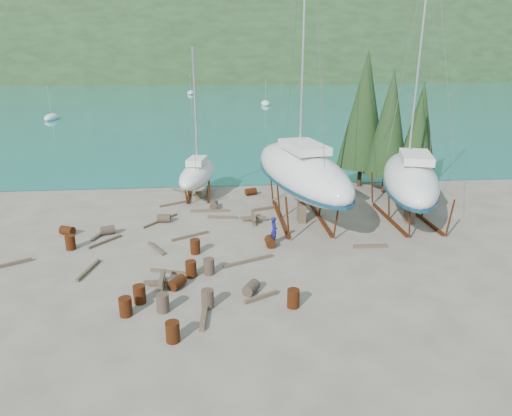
{
  "coord_description": "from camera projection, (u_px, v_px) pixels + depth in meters",
  "views": [
    {
      "loc": [
        -1.52,
        -23.69,
        11.15
      ],
      "look_at": [
        0.9,
        3.0,
        2.01
      ],
      "focal_mm": 32.0,
      "sensor_mm": 36.0,
      "label": 1
    }
  ],
  "objects": [
    {
      "name": "far_hill",
      "position": [
        215.0,
        69.0,
        327.68
      ],
      "size": [
        800.0,
        360.0,
        110.0
      ],
      "primitive_type": "ellipsoid",
      "color": "#203018",
      "rests_on": "ground"
    },
    {
      "name": "drum_9",
      "position": [
        164.0,
        218.0,
        31.54
      ],
      "size": [
        0.91,
        0.63,
        0.58
      ],
      "primitive_type": "cylinder",
      "rotation": [
        1.57,
        0.0,
        1.51
      ],
      "color": "#2D2823",
      "rests_on": "ground"
    },
    {
      "name": "timber_5",
      "position": [
        248.0,
        261.0,
        25.56
      ],
      "size": [
        2.9,
        1.4,
        0.16
      ],
      "primitive_type": "cube",
      "rotation": [
        0.0,
        0.0,
        1.99
      ],
      "color": "brown",
      "rests_on": "ground"
    },
    {
      "name": "timber_7",
      "position": [
        261.0,
        297.0,
        21.78
      ],
      "size": [
        1.73,
        1.01,
        0.17
      ],
      "primitive_type": "cube",
      "rotation": [
        0.0,
        0.0,
        2.05
      ],
      "color": "brown",
      "rests_on": "ground"
    },
    {
      "name": "drum_14",
      "position": [
        195.0,
        246.0,
        26.58
      ],
      "size": [
        0.58,
        0.58,
        0.88
      ],
      "primitive_type": "cylinder",
      "color": "#4F1F0D",
      "rests_on": "ground"
    },
    {
      "name": "timber_9",
      "position": [
        184.0,
        192.0,
        38.17
      ],
      "size": [
        1.96,
        2.0,
        0.15
      ],
      "primitive_type": "cube",
      "rotation": [
        0.0,
        0.0,
        0.78
      ],
      "color": "brown",
      "rests_on": "ground"
    },
    {
      "name": "timber_3",
      "position": [
        174.0,
        272.0,
        24.26
      ],
      "size": [
        2.58,
        0.96,
        0.15
      ],
      "primitive_type": "cube",
      "rotation": [
        0.0,
        0.0,
        1.26
      ],
      "color": "brown",
      "rests_on": "ground"
    },
    {
      "name": "timber_2",
      "position": [
        101.0,
        234.0,
        29.34
      ],
      "size": [
        0.85,
        1.99,
        0.19
      ],
      "primitive_type": "cube",
      "rotation": [
        0.0,
        0.0,
        2.8
      ],
      "color": "brown",
      "rests_on": "ground"
    },
    {
      "name": "drum_12",
      "position": [
        177.0,
        283.0,
        22.72
      ],
      "size": [
        0.96,
        1.05,
        0.58
      ],
      "primitive_type": "cylinder",
      "rotation": [
        1.57,
        0.0,
        2.58
      ],
      "color": "#4F1F0D",
      "rests_on": "ground"
    },
    {
      "name": "moored_boat_mid",
      "position": [
        265.0,
        103.0,
        102.19
      ],
      "size": [
        2.0,
        5.0,
        6.05
      ],
      "color": "silver",
      "rests_on": "ground"
    },
    {
      "name": "timber_16",
      "position": [
        204.0,
        314.0,
        20.32
      ],
      "size": [
        0.41,
        2.43,
        0.23
      ],
      "primitive_type": "cube",
      "rotation": [
        0.0,
        0.0,
        3.07
      ],
      "color": "brown",
      "rests_on": "ground"
    },
    {
      "name": "timber_15",
      "position": [
        161.0,
        221.0,
        31.71
      ],
      "size": [
        2.13,
        2.62,
        0.15
      ],
      "primitive_type": "cube",
      "rotation": [
        0.0,
        0.0,
        2.47
      ],
      "color": "brown",
      "rests_on": "ground"
    },
    {
      "name": "drum_16",
      "position": [
        163.0,
        303.0,
        20.59
      ],
      "size": [
        0.58,
        0.58,
        0.88
      ],
      "primitive_type": "cylinder",
      "color": "#2D2823",
      "rests_on": "ground"
    },
    {
      "name": "moored_boat_left",
      "position": [
        52.0,
        117.0,
        79.93
      ],
      "size": [
        2.0,
        5.0,
        6.05
      ],
      "color": "silver",
      "rests_on": "ground"
    },
    {
      "name": "cypress_near_right",
      "position": [
        390.0,
        123.0,
        36.56
      ],
      "size": [
        3.6,
        3.6,
        10.0
      ],
      "color": "black",
      "rests_on": "ground"
    },
    {
      "name": "moored_boat_far",
      "position": [
        191.0,
        93.0,
        128.93
      ],
      "size": [
        2.0,
        5.0,
        6.05
      ],
      "color": "silver",
      "rests_on": "ground"
    },
    {
      "name": "ground",
      "position": [
        245.0,
        258.0,
        26.06
      ],
      "size": [
        600.0,
        600.0,
        0.0
      ],
      "primitive_type": "plane",
      "color": "#61564C",
      "rests_on": "ground"
    },
    {
      "name": "drum_1",
      "position": [
        251.0,
        288.0,
        22.22
      ],
      "size": [
        0.95,
        1.05,
        0.58
      ],
      "primitive_type": "cylinder",
      "rotation": [
        1.57,
        0.0,
        2.59
      ],
      "color": "#2D2823",
      "rests_on": "ground"
    },
    {
      "name": "drum_13",
      "position": [
        126.0,
        307.0,
        20.28
      ],
      "size": [
        0.58,
        0.58,
        0.88
      ],
      "primitive_type": "cylinder",
      "color": "#4F1F0D",
      "rests_on": "ground"
    },
    {
      "name": "far_house_right",
      "position": [
        283.0,
        72.0,
        206.76
      ],
      "size": [
        6.6,
        5.6,
        5.6
      ],
      "color": "beige",
      "rests_on": "ground"
    },
    {
      "name": "drum_10",
      "position": [
        191.0,
        269.0,
        23.81
      ],
      "size": [
        0.58,
        0.58,
        0.88
      ],
      "primitive_type": "cylinder",
      "color": "#4F1F0D",
      "rests_on": "ground"
    },
    {
      "name": "drum_6",
      "position": [
        270.0,
        242.0,
        27.62
      ],
      "size": [
        0.61,
        0.9,
        0.58
      ],
      "primitive_type": "cylinder",
      "rotation": [
        1.57,
        0.0,
        0.04
      ],
      "color": "#4F1F0D",
      "rests_on": "ground"
    },
    {
      "name": "far_house_left",
      "position": [
        79.0,
        73.0,
        199.08
      ],
      "size": [
        6.6,
        5.6,
        5.6
      ],
      "color": "beige",
      "rests_on": "ground"
    },
    {
      "name": "timber_pile_aft",
      "position": [
        253.0,
        218.0,
        31.58
      ],
      "size": [
        1.8,
        1.8,
        0.6
      ],
      "color": "brown",
      "rests_on": "ground"
    },
    {
      "name": "drum_8",
      "position": [
        70.0,
        242.0,
        27.14
      ],
      "size": [
        0.58,
        0.58,
        0.88
      ],
      "primitive_type": "cylinder",
      "color": "#4F1F0D",
      "rests_on": "ground"
    },
    {
      "name": "large_sailboat_near",
      "position": [
        301.0,
        171.0,
        31.23
      ],
      "size": [
        6.59,
        14.23,
        21.58
      ],
      "rotation": [
        0.0,
        0.0,
        0.2
      ],
      "color": "silver",
      "rests_on": "ground"
    },
    {
      "name": "drum_0",
      "position": [
        140.0,
        294.0,
        21.32
      ],
      "size": [
        0.58,
        0.58,
        0.88
      ],
      "primitive_type": "cylinder",
      "color": "#4F1F0D",
      "rests_on": "ground"
    },
    {
      "name": "timber_pile_fore",
      "position": [
        162.0,
        282.0,
        22.73
      ],
      "size": [
        1.8,
        1.8,
        0.6
      ],
      "color": "brown",
      "rests_on": "ground"
    },
    {
      "name": "drum_11",
      "position": [
        214.0,
        205.0,
        34.32
      ],
      "size": [
        0.62,
        0.91,
        0.58
      ],
      "primitive_type": "cylinder",
      "rotation": [
        1.57,
        0.0,
        3.09
      ],
      "color": "#2D2823",
      "rests_on": "ground"
    },
    {
      "name": "timber_12",
      "position": [
        88.0,
        270.0,
        24.48
      ],
      "size": [
        0.7,
        2.44,
        0.17
      ],
      "primitive_type": "cube",
      "rotation": [
        0.0,
        0.0,
        2.92
      ],
      "color": "brown",
      "rests_on": "ground"
    },
    {
      "name": "drum_2",
      "position": [
        67.0,
        231.0,
        29.36
      ],
      "size": [
        1.04,
        0.89,
        0.58
      ],
      "primitive_type": "cylinder",
      "rotation": [
        1.57,
        0.0,
        1.14
      ],
      "color": "#4F1F0D",
      "rests_on": "ground"
    },
    {
      "name": "timber_0",
      "position": [
        174.0,
        204.0,
        35.28
      ],
      "size": [
        2.17,
        1.3,
        0.14
      ],
      "primitive_type": "cube",
      "rotation": [
        0.0,
        0.0,
        2.08
      ],
      "color": "brown",
      "rests_on": "ground"
    },
    {
      "name": "drum_7",
      "position": [
        293.0,
        298.0,
        20.97
      ],
      "size": [
        0.58,
        0.58,
        0.88
      ],
      "primitive_type": "cylinder",
      "color": "#4F1F0D",
      "rests_on": "ground"
    },
    {
      "name": "timber_17",
      "position": [
        105.0,
        242.0,
        28.18
      ],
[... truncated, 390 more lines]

